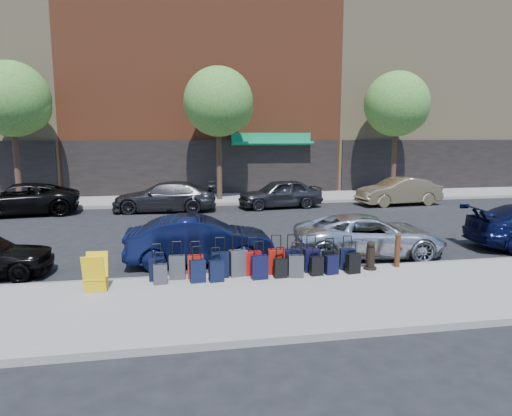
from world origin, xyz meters
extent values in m
plane|color=black|center=(0.00, 0.00, 0.00)|extent=(120.00, 120.00, 0.00)
cube|color=gray|center=(0.00, -6.50, 0.07)|extent=(60.00, 4.00, 0.15)
cube|color=gray|center=(0.00, 10.00, 0.07)|extent=(60.00, 4.00, 0.15)
cube|color=gray|center=(0.00, -4.48, 0.07)|extent=(60.00, 0.08, 0.15)
cube|color=gray|center=(0.00, 7.98, 0.07)|extent=(60.00, 0.08, 0.15)
cube|color=brown|center=(0.00, 18.00, 10.00)|extent=(17.00, 12.00, 20.00)
cube|color=black|center=(0.00, 11.95, 1.70)|extent=(16.66, 0.15, 3.40)
cube|color=#0E834F|center=(4.00, 11.60, 3.20)|extent=(5.00, 0.91, 0.27)
cube|color=#0E834F|center=(4.00, 11.90, 3.55)|extent=(5.00, 0.10, 0.60)
cube|color=#928159|center=(16.00, 18.00, 9.00)|extent=(15.00, 12.00, 18.00)
cube|color=black|center=(16.00, 11.95, 1.70)|extent=(14.70, 0.15, 3.40)
cylinder|color=black|center=(-10.00, 9.50, 2.55)|extent=(0.30, 0.30, 4.80)
sphere|color=#366A23|center=(-10.00, 9.50, 5.52)|extent=(3.80, 3.80, 3.80)
sphere|color=#366A23|center=(-9.40, 9.50, 5.14)|extent=(2.58, 2.58, 2.58)
cylinder|color=black|center=(0.50, 9.50, 2.55)|extent=(0.30, 0.30, 4.80)
sphere|color=#366A23|center=(0.50, 9.50, 5.52)|extent=(3.80, 3.80, 3.80)
sphere|color=#366A23|center=(1.10, 9.50, 5.14)|extent=(2.58, 2.58, 2.58)
cylinder|color=black|center=(11.00, 9.50, 2.55)|extent=(0.30, 0.30, 4.80)
sphere|color=#366A23|center=(11.00, 9.50, 5.52)|extent=(3.80, 3.80, 3.80)
sphere|color=#366A23|center=(11.60, 9.50, 5.14)|extent=(2.58, 2.58, 2.58)
cube|color=black|center=(-2.51, -4.80, 0.44)|extent=(0.38, 0.21, 0.57)
cylinder|color=black|center=(-2.51, -4.80, 1.06)|extent=(0.21, 0.03, 0.03)
cube|color=#37383C|center=(-2.02, -4.78, 0.45)|extent=(0.40, 0.23, 0.59)
cylinder|color=black|center=(-2.02, -4.78, 1.09)|extent=(0.22, 0.04, 0.03)
cube|color=#AD1D0B|center=(-1.56, -4.81, 0.44)|extent=(0.40, 0.24, 0.59)
cylinder|color=black|center=(-1.56, -4.81, 1.08)|extent=(0.22, 0.04, 0.03)
cube|color=black|center=(-0.93, -4.82, 0.47)|extent=(0.43, 0.24, 0.64)
cylinder|color=black|center=(-0.93, -4.82, 1.16)|extent=(0.24, 0.04, 0.03)
cube|color=#38383D|center=(-0.47, -4.80, 0.49)|extent=(0.48, 0.32, 0.67)
cylinder|color=black|center=(-0.47, -4.80, 1.21)|extent=(0.25, 0.08, 0.03)
cube|color=#AC0B0B|center=(-0.08, -4.78, 0.46)|extent=(0.42, 0.25, 0.61)
cylinder|color=black|center=(-0.08, -4.78, 1.12)|extent=(0.23, 0.05, 0.03)
cube|color=maroon|center=(0.52, -4.80, 0.47)|extent=(0.45, 0.28, 0.65)
cylinder|color=black|center=(0.52, -4.80, 1.17)|extent=(0.24, 0.06, 0.03)
cube|color=black|center=(0.95, -4.84, 0.47)|extent=(0.45, 0.28, 0.64)
cylinder|color=black|center=(0.95, -4.84, 1.17)|extent=(0.24, 0.06, 0.03)
cube|color=black|center=(1.48, -4.79, 0.46)|extent=(0.41, 0.23, 0.61)
cylinder|color=black|center=(1.48, -4.79, 1.12)|extent=(0.23, 0.04, 0.03)
cube|color=black|center=(1.96, -4.85, 0.43)|extent=(0.37, 0.21, 0.55)
cylinder|color=black|center=(1.96, -4.85, 1.03)|extent=(0.21, 0.04, 0.03)
cube|color=black|center=(2.48, -4.76, 0.44)|extent=(0.41, 0.27, 0.57)
cylinder|color=black|center=(2.48, -4.76, 1.06)|extent=(0.22, 0.07, 0.03)
cube|color=#37363B|center=(-2.43, -5.11, 0.39)|extent=(0.34, 0.22, 0.48)
cylinder|color=black|center=(-2.43, -5.11, 0.92)|extent=(0.19, 0.05, 0.03)
cube|color=black|center=(-1.53, -5.12, 0.43)|extent=(0.40, 0.27, 0.55)
cylinder|color=black|center=(-1.53, -5.12, 1.03)|extent=(0.21, 0.06, 0.03)
cube|color=black|center=(-1.07, -5.15, 0.41)|extent=(0.38, 0.26, 0.53)
cylinder|color=black|center=(-1.07, -5.15, 0.99)|extent=(0.20, 0.06, 0.03)
cube|color=black|center=(0.02, -5.14, 0.45)|extent=(0.42, 0.27, 0.59)
cylinder|color=black|center=(0.02, -5.14, 1.10)|extent=(0.23, 0.05, 0.03)
cube|color=black|center=(0.56, -5.13, 0.39)|extent=(0.34, 0.22, 0.49)
cylinder|color=black|center=(0.56, -5.13, 0.92)|extent=(0.19, 0.05, 0.03)
cube|color=#343539|center=(0.96, -5.16, 0.43)|extent=(0.42, 0.29, 0.56)
cylinder|color=black|center=(0.96, -5.16, 1.04)|extent=(0.21, 0.08, 0.03)
cube|color=black|center=(1.51, -5.12, 0.39)|extent=(0.35, 0.23, 0.49)
cylinder|color=black|center=(1.51, -5.12, 0.92)|extent=(0.19, 0.05, 0.03)
cube|color=black|center=(1.93, -5.09, 0.40)|extent=(0.37, 0.25, 0.50)
cylinder|color=black|center=(1.93, -5.09, 0.94)|extent=(0.19, 0.06, 0.03)
cube|color=black|center=(2.51, -5.11, 0.41)|extent=(0.38, 0.25, 0.51)
cylinder|color=black|center=(2.51, -5.11, 0.97)|extent=(0.20, 0.06, 0.03)
cylinder|color=black|center=(3.11, -4.84, 0.18)|extent=(0.35, 0.35, 0.06)
cylinder|color=black|center=(3.11, -4.84, 0.48)|extent=(0.23, 0.23, 0.55)
sphere|color=black|center=(3.11, -4.84, 0.82)|extent=(0.21, 0.21, 0.21)
cylinder|color=black|center=(3.11, -4.84, 0.54)|extent=(0.40, 0.24, 0.10)
cylinder|color=#38190C|center=(3.93, -4.77, 0.59)|extent=(0.15, 0.15, 0.88)
cylinder|color=#38190C|center=(3.93, -4.77, 1.03)|extent=(0.17, 0.17, 0.04)
cube|color=yellow|center=(-3.89, -5.54, 0.60)|extent=(0.51, 0.26, 0.89)
cube|color=yellow|center=(-3.86, -5.22, 0.60)|extent=(0.51, 0.26, 0.89)
cube|color=yellow|center=(-3.87, -5.38, 0.46)|extent=(0.52, 0.36, 0.02)
imported|color=#0D143B|center=(-1.34, -2.97, 0.70)|extent=(4.26, 1.54, 1.40)
imported|color=silver|center=(3.89, -2.99, 0.64)|extent=(4.83, 2.67, 1.28)
imported|color=black|center=(-9.21, 6.79, 0.74)|extent=(5.63, 3.16, 1.49)
imported|color=#2F2E31|center=(-2.50, 6.63, 0.73)|extent=(5.21, 2.58, 1.46)
imported|color=#2E2E31|center=(3.35, 6.75, 0.74)|extent=(4.49, 2.21, 1.47)
imported|color=#9A895E|center=(9.83, 6.51, 0.74)|extent=(4.62, 1.97, 1.48)
camera|label=1|loc=(-2.05, -15.98, 3.73)|focal=32.00mm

